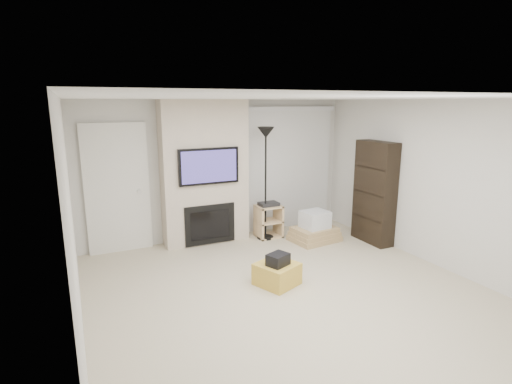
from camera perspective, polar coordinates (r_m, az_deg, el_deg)
name	(u,v)px	position (r m, az deg, el deg)	size (l,w,h in m)	color
floor	(296,298)	(5.32, 5.71, -14.83)	(5.00, 5.50, 0.00)	#C3B697
ceiling	(301,98)	(4.72, 6.39, 13.19)	(5.00, 5.50, 0.00)	white
wall_back	(220,170)	(7.31, -5.19, 3.20)	(5.00, 2.50, 0.00)	silver
wall_left	(73,232)	(4.20, -24.72, -5.16)	(5.50, 2.50, 0.00)	silver
wall_right	(444,186)	(6.50, 25.25, 0.82)	(5.50, 2.50, 0.00)	silver
hvac_vent	(295,99)	(5.61, 5.59, 13.10)	(0.35, 0.18, 0.01)	silver
ottoman	(277,274)	(5.60, 3.01, -11.60)	(0.50, 0.50, 0.30)	gold
black_bag	(278,260)	(5.47, 3.16, -9.61)	(0.28, 0.22, 0.16)	black
fireplace_wall	(205,174)	(7.00, -7.29, 2.61)	(1.50, 0.47, 2.50)	beige
entry_door	(117,190)	(6.91, -19.19, 0.33)	(1.02, 0.11, 2.14)	silver
vertical_blinds	(288,164)	(7.84, 4.60, 4.03)	(1.98, 0.10, 2.37)	silver
floor_lamp	(266,152)	(7.05, 1.40, 5.78)	(0.30, 0.30, 2.03)	black
av_stand	(269,219)	(7.39, 1.82, -3.85)	(0.45, 0.38, 0.66)	#E3BF8A
box_stack	(315,230)	(7.30, 8.37, -5.33)	(0.88, 0.71, 0.55)	tan
bookshelf	(375,193)	(7.31, 16.59, -0.08)	(0.30, 0.80, 1.80)	black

